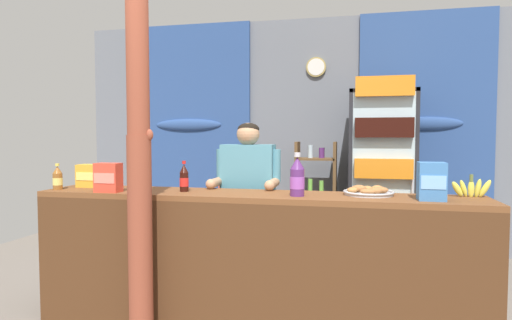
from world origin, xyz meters
name	(u,v)px	position (x,y,z in m)	size (l,w,h in m)	color
ground_plane	(272,296)	(0.00, 1.17, 0.00)	(7.60, 7.60, 0.00)	slate
back_wall_curtained	(298,132)	(0.00, 2.96, 1.47)	(5.66, 0.22, 2.87)	slate
stall_counter	(250,251)	(-0.02, 0.42, 0.60)	(3.24, 0.49, 1.00)	brown
timber_post	(139,144)	(-0.72, 0.14, 1.36)	(0.19, 0.16, 2.84)	brown
drink_fridge	(381,165)	(0.98, 2.33, 1.10)	(0.69, 0.76, 2.01)	#232328
bottle_shelf_rack	(316,196)	(0.26, 2.58, 0.70)	(0.48, 0.28, 1.35)	brown
plastic_lawn_chair	(222,219)	(-0.74, 2.05, 0.49)	(0.62, 0.62, 0.86)	#E5563D
shopkeeper	(248,189)	(-0.17, 0.97, 0.97)	(0.55, 0.42, 1.52)	#28282D
soda_bottle_grape_soda	(297,178)	(0.30, 0.45, 1.12)	(0.10, 0.10, 0.30)	#56286B
soda_bottle_cola	(184,179)	(-0.56, 0.51, 1.09)	(0.07, 0.07, 0.23)	black
soda_bottle_iced_tea	(58,178)	(-1.57, 0.41, 1.08)	(0.07, 0.07, 0.20)	brown
snack_box_biscuit	(432,181)	(1.18, 0.44, 1.12)	(0.17, 0.15, 0.25)	#3D75B7
snack_box_choco_powder	(93,176)	(-1.39, 0.61, 1.09)	(0.24, 0.13, 0.19)	gold
snack_box_crackers	(108,178)	(-1.09, 0.36, 1.10)	(0.18, 0.11, 0.22)	#E5422D
pastry_tray	(369,192)	(0.79, 0.62, 1.02)	(0.35, 0.35, 0.07)	#BCBCC1
banana_bunch	(471,188)	(1.47, 0.67, 1.06)	(0.27, 0.05, 0.16)	#DBCC42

